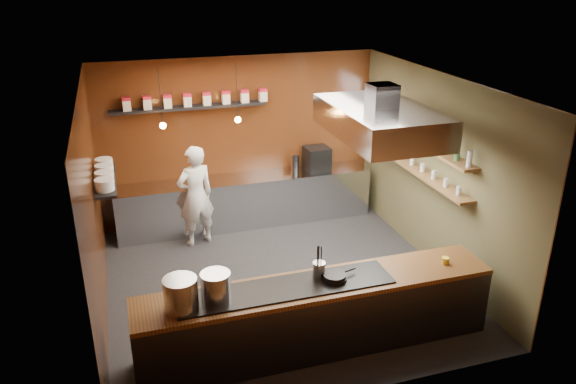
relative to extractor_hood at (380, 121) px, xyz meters
name	(u,v)px	position (x,y,z in m)	size (l,w,h in m)	color
floor	(280,282)	(-1.30, 0.40, -2.51)	(5.00, 5.00, 0.00)	black
back_wall	(240,140)	(-1.30, 2.90, -1.01)	(5.00, 5.00, 0.00)	#3D1F0B
left_wall	(93,212)	(-3.80, 0.40, -1.01)	(5.00, 5.00, 0.00)	#3D1F0B
right_wall	(436,172)	(1.20, 0.40, -1.01)	(5.00, 5.00, 0.00)	brown
ceiling	(279,84)	(-1.30, 0.40, 0.49)	(5.00, 5.00, 0.00)	silver
window_pane	(385,119)	(1.15, 2.10, -0.61)	(1.00, 1.00, 0.00)	white
prep_counter	(246,201)	(-1.30, 2.57, -2.06)	(4.60, 0.65, 0.90)	silver
pass_counter	(317,315)	(-1.30, -1.20, -2.04)	(4.40, 0.72, 0.94)	#38383D
tin_shelf	(189,107)	(-2.20, 2.76, -0.31)	(2.60, 0.26, 0.04)	black
plate_shelf	(105,180)	(-3.64, 1.40, -0.96)	(0.30, 1.40, 0.04)	black
bottle_shelf_upper	(419,141)	(1.04, 0.70, -0.59)	(0.26, 2.80, 0.04)	brown
bottle_shelf_lower	(417,170)	(1.04, 0.70, -1.06)	(0.26, 2.80, 0.04)	brown
extractor_hood	(380,121)	(0.00, 0.00, 0.00)	(1.20, 2.00, 0.72)	#38383D
pendant_left	(163,122)	(-2.70, 2.10, -0.35)	(0.10, 0.10, 0.95)	black
pendant_right	(238,117)	(-1.50, 2.10, -0.35)	(0.10, 0.10, 0.95)	black
storage_tins	(197,99)	(-2.05, 2.76, -0.17)	(2.43, 0.13, 0.22)	beige
plate_stacks	(104,174)	(-3.64, 1.40, -0.86)	(0.26, 1.16, 0.16)	silver
bottles	(420,132)	(1.04, 0.70, -0.45)	(0.06, 2.66, 0.24)	silver
wine_glasses	(417,164)	(1.04, 0.70, -0.97)	(0.07, 2.37, 0.13)	silver
stockpot_large	(181,294)	(-2.92, -1.27, -1.38)	(0.38, 0.38, 0.37)	#B6B8BD
stockpot_small	(216,286)	(-2.52, -1.18, -1.40)	(0.34, 0.34, 0.32)	silver
utensil_crock	(319,270)	(-1.25, -1.10, -1.46)	(0.16, 0.16, 0.20)	silver
frying_pan	(335,277)	(-1.09, -1.21, -1.53)	(0.46, 0.30, 0.08)	black
butter_jar	(445,261)	(0.41, -1.24, -1.54)	(0.09, 0.09, 0.08)	yellow
espresso_machine	(317,158)	(0.06, 2.59, -1.39)	(0.43, 0.41, 0.43)	black
chef	(196,196)	(-2.27, 2.05, -1.64)	(0.63, 0.42, 1.74)	white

